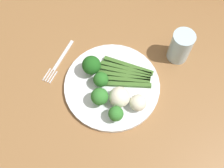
# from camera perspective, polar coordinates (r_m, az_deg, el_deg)

# --- Properties ---
(ground_plane) EXTENTS (6.00, 6.00, 0.02)m
(ground_plane) POSITION_cam_1_polar(r_m,az_deg,el_deg) (1.56, 1.18, -12.44)
(ground_plane) COLOR tan
(dining_table) EXTENTS (1.29, 0.89, 0.75)m
(dining_table) POSITION_cam_1_polar(r_m,az_deg,el_deg) (0.93, 1.93, -3.41)
(dining_table) COLOR olive
(dining_table) RESTS_ON ground_plane
(chair) EXTENTS (0.40, 0.40, 0.87)m
(chair) POSITION_cam_1_polar(r_m,az_deg,el_deg) (1.38, 15.39, 15.17)
(chair) COLOR brown
(chair) RESTS_ON ground_plane
(plate) EXTENTS (0.29, 0.29, 0.01)m
(plate) POSITION_cam_1_polar(r_m,az_deg,el_deg) (0.82, 0.00, -0.37)
(plate) COLOR white
(plate) RESTS_ON dining_table
(asparagus_bundle) EXTENTS (0.16, 0.10, 0.01)m
(asparagus_bundle) POSITION_cam_1_polar(r_m,az_deg,el_deg) (0.83, 2.88, 1.99)
(asparagus_bundle) COLOR #3D6626
(asparagus_bundle) RESTS_ON plate
(broccoli_right) EXTENTS (0.05, 0.05, 0.06)m
(broccoli_right) POSITION_cam_1_polar(r_m,az_deg,el_deg) (0.76, -2.58, -2.64)
(broccoli_right) COLOR #609E3D
(broccoli_right) RESTS_ON plate
(broccoli_back) EXTENTS (0.04, 0.04, 0.05)m
(broccoli_back) POSITION_cam_1_polar(r_m,az_deg,el_deg) (0.79, -2.33, 0.93)
(broccoli_back) COLOR #568E33
(broccoli_back) RESTS_ON plate
(broccoli_front_left) EXTENTS (0.04, 0.04, 0.05)m
(broccoli_front_left) POSITION_cam_1_polar(r_m,az_deg,el_deg) (0.75, 0.75, -6.20)
(broccoli_front_left) COLOR #609E3D
(broccoli_front_left) RESTS_ON plate
(broccoli_left) EXTENTS (0.06, 0.06, 0.07)m
(broccoli_left) POSITION_cam_1_polar(r_m,az_deg,el_deg) (0.80, -4.29, 3.88)
(broccoli_left) COLOR #4C7F2B
(broccoli_left) RESTS_ON plate
(cauliflower_outer_edge) EXTENTS (0.06, 0.06, 0.06)m
(cauliflower_outer_edge) POSITION_cam_1_polar(r_m,az_deg,el_deg) (0.77, 1.47, -2.70)
(cauliflower_outer_edge) COLOR silver
(cauliflower_outer_edge) RESTS_ON plate
(cauliflower_near_center) EXTENTS (0.05, 0.05, 0.05)m
(cauliflower_near_center) POSITION_cam_1_polar(r_m,az_deg,el_deg) (0.77, 5.42, -3.92)
(cauliflower_near_center) COLOR silver
(cauliflower_near_center) RESTS_ON plate
(fork) EXTENTS (0.06, 0.16, 0.00)m
(fork) POSITION_cam_1_polar(r_m,az_deg,el_deg) (0.88, -10.89, 4.64)
(fork) COLOR silver
(fork) RESTS_ON dining_table
(water_glass) EXTENTS (0.07, 0.07, 0.11)m
(water_glass) POSITION_cam_1_polar(r_m,az_deg,el_deg) (0.86, 14.06, 7.57)
(water_glass) COLOR silver
(water_glass) RESTS_ON dining_table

